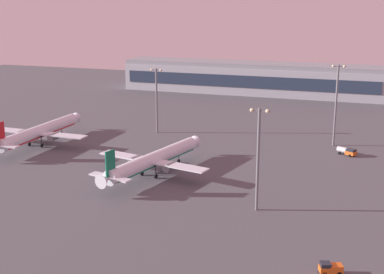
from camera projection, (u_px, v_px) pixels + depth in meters
name	position (u px, v px, depth m)	size (l,w,h in m)	color
ground_plane	(132.00, 171.00, 154.04)	(416.00, 416.00, 0.00)	#4C4C51
terminal_building	(251.00, 78.00, 282.15)	(137.73, 22.40, 16.40)	#9EA3AD
airplane_near_gate	(153.00, 160.00, 149.78)	(35.27, 45.01, 11.65)	silver
airplane_taxiway_distant	(39.00, 132.00, 180.86)	(36.45, 46.91, 12.05)	silver
cargo_loader	(330.00, 268.00, 95.85)	(4.56, 3.24, 2.25)	#D85919
fuel_truck	(347.00, 151.00, 169.70)	(6.52, 4.93, 2.35)	#D85919
apron_light_east	(336.00, 100.00, 177.37)	(4.80, 0.90, 27.74)	slate
apron_light_west	(258.00, 153.00, 122.04)	(4.80, 0.90, 24.66)	slate
apron_light_central	(157.00, 96.00, 195.88)	(4.80, 0.90, 24.18)	slate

